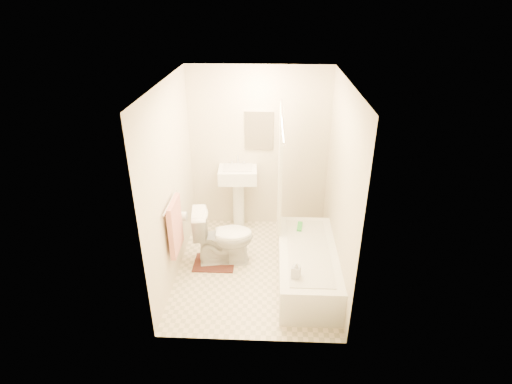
{
  "coord_description": "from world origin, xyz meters",
  "views": [
    {
      "loc": [
        0.2,
        -4.21,
        3.25
      ],
      "look_at": [
        0.0,
        0.25,
        1.0
      ],
      "focal_mm": 28.0,
      "sensor_mm": 36.0,
      "label": 1
    }
  ],
  "objects_px": {
    "bathtub": "(307,266)",
    "soap_bottle": "(296,270)",
    "sink": "(238,195)",
    "bath_mat": "(214,263)",
    "toilet": "(223,237)"
  },
  "relations": [
    {
      "from": "sink",
      "to": "soap_bottle",
      "type": "relative_size",
      "value": 5.19
    },
    {
      "from": "sink",
      "to": "bath_mat",
      "type": "xyz_separation_m",
      "value": [
        -0.25,
        -0.97,
        -0.53
      ]
    },
    {
      "from": "toilet",
      "to": "sink",
      "type": "bearing_deg",
      "value": -15.37
    },
    {
      "from": "toilet",
      "to": "bath_mat",
      "type": "distance_m",
      "value": 0.4
    },
    {
      "from": "toilet",
      "to": "bath_mat",
      "type": "relative_size",
      "value": 1.46
    },
    {
      "from": "bathtub",
      "to": "soap_bottle",
      "type": "relative_size",
      "value": 7.7
    },
    {
      "from": "soap_bottle",
      "to": "bath_mat",
      "type": "bearing_deg",
      "value": 142.22
    },
    {
      "from": "bathtub",
      "to": "soap_bottle",
      "type": "distance_m",
      "value": 0.63
    },
    {
      "from": "toilet",
      "to": "bath_mat",
      "type": "height_order",
      "value": "toilet"
    },
    {
      "from": "sink",
      "to": "bath_mat",
      "type": "bearing_deg",
      "value": -107.34
    },
    {
      "from": "toilet",
      "to": "sink",
      "type": "relative_size",
      "value": 0.73
    },
    {
      "from": "toilet",
      "to": "sink",
      "type": "height_order",
      "value": "sink"
    },
    {
      "from": "sink",
      "to": "toilet",
      "type": "bearing_deg",
      "value": -100.6
    },
    {
      "from": "sink",
      "to": "bathtub",
      "type": "height_order",
      "value": "sink"
    },
    {
      "from": "sink",
      "to": "bathtub",
      "type": "bearing_deg",
      "value": -55.85
    }
  ]
}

